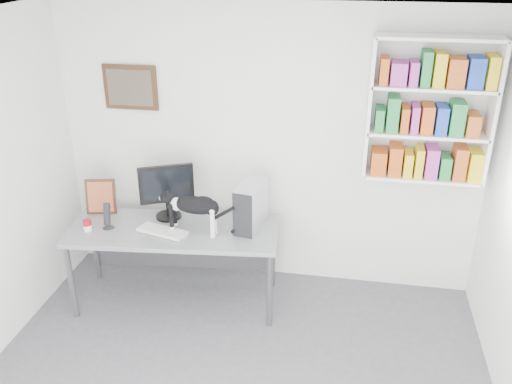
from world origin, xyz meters
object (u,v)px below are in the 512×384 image
monitor (167,191)px  cat (195,214)px  speaker (107,216)px  leaning_print (101,196)px  desk (176,265)px  keyboard (162,231)px  bookshelf (429,111)px  pc_tower (251,206)px  soup_can (87,225)px

monitor → cat: bearing=-62.4°
speaker → leaning_print: (-0.19, 0.28, 0.05)m
desk → monitor: 0.70m
speaker → cat: 0.81m
monitor → keyboard: (0.04, -0.30, -0.25)m
bookshelf → cat: size_ratio=2.03×
pc_tower → soup_can: 1.47m
soup_can → keyboard: bearing=6.9°
leaning_print → bookshelf: bearing=-6.6°
leaning_print → cat: bearing=-26.3°
bookshelf → pc_tower: bearing=-166.7°
desk → soup_can: 0.88m
monitor → keyboard: size_ratio=1.20×
leaning_print → speaker: bearing=-69.3°
keyboard → cat: bearing=23.1°
monitor → pc_tower: 0.80m
monitor → soup_can: (-0.63, -0.38, -0.21)m
bookshelf → soup_can: bearing=-166.9°
cat → bookshelf: bearing=18.9°
pc_tower → desk: bearing=-158.1°
keyboard → pc_tower: pc_tower is taller
monitor → keyboard: 0.39m
speaker → cat: size_ratio=0.41×
speaker → soup_can: bearing=-141.8°
bookshelf → soup_can: size_ratio=11.61×
speaker → leaning_print: leaning_print is taller
keyboard → leaning_print: leaning_print is taller
desk → keyboard: keyboard is taller
leaning_print → cat: 1.02m
bookshelf → speaker: (-2.73, -0.60, -0.94)m
pc_tower → leaning_print: bearing=-172.2°
bookshelf → cat: 2.19m
bookshelf → speaker: bearing=-167.7°
keyboard → leaning_print: (-0.70, 0.28, 0.16)m
monitor → bookshelf: bearing=-17.6°
pc_tower → soup_can: pc_tower is taller
keyboard → desk: bearing=67.3°
desk → speaker: size_ratio=7.51×
monitor → pc_tower: monitor is taller
keyboard → speaker: 0.52m
desk → leaning_print: size_ratio=5.44×
desk → keyboard: (-0.07, -0.10, 0.41)m
pc_tower → cat: bearing=-146.9°
monitor → cat: 0.43m
pc_tower → cat: 0.51m
keyboard → cat: size_ratio=0.73×
keyboard → speaker: (-0.51, -0.00, 0.11)m
pc_tower → soup_can: size_ratio=3.96×
bookshelf → leaning_print: size_ratio=3.58×
desk → monitor: size_ratio=3.52×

